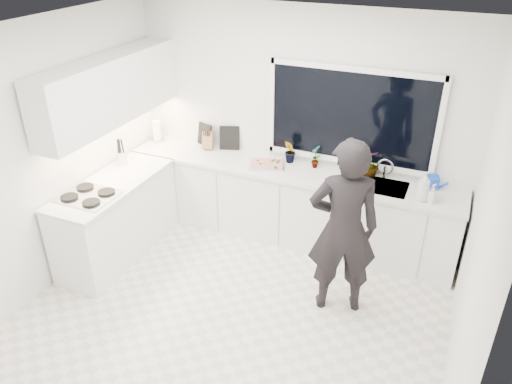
% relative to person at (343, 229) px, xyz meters
% --- Properties ---
extents(floor, '(4.00, 3.50, 0.02)m').
position_rel_person_xyz_m(floor, '(-0.90, -0.47, -0.92)').
color(floor, beige).
rests_on(floor, ground).
extents(wall_back, '(4.00, 0.02, 2.70)m').
position_rel_person_xyz_m(wall_back, '(-0.90, 1.29, 0.44)').
color(wall_back, white).
rests_on(wall_back, ground).
extents(wall_left, '(0.02, 3.50, 2.70)m').
position_rel_person_xyz_m(wall_left, '(-2.91, -0.47, 0.44)').
color(wall_left, white).
rests_on(wall_left, ground).
extents(wall_right, '(0.02, 3.50, 2.70)m').
position_rel_person_xyz_m(wall_right, '(1.11, -0.47, 0.44)').
color(wall_right, white).
rests_on(wall_right, ground).
extents(ceiling, '(4.00, 3.50, 0.02)m').
position_rel_person_xyz_m(ceiling, '(-0.90, -0.47, 1.80)').
color(ceiling, white).
rests_on(ceiling, wall_back).
extents(window, '(1.80, 0.02, 1.00)m').
position_rel_person_xyz_m(window, '(-0.30, 1.26, 0.64)').
color(window, black).
rests_on(window, wall_back).
extents(base_cabinets_back, '(3.92, 0.58, 0.88)m').
position_rel_person_xyz_m(base_cabinets_back, '(-0.90, 0.98, -0.47)').
color(base_cabinets_back, white).
rests_on(base_cabinets_back, floor).
extents(base_cabinets_left, '(0.58, 1.60, 0.88)m').
position_rel_person_xyz_m(base_cabinets_left, '(-2.57, -0.12, -0.47)').
color(base_cabinets_left, white).
rests_on(base_cabinets_left, floor).
extents(countertop_back, '(3.94, 0.62, 0.04)m').
position_rel_person_xyz_m(countertop_back, '(-0.90, 0.97, -0.01)').
color(countertop_back, silver).
rests_on(countertop_back, base_cabinets_back).
extents(countertop_left, '(0.62, 1.60, 0.04)m').
position_rel_person_xyz_m(countertop_left, '(-2.57, -0.12, -0.01)').
color(countertop_left, silver).
rests_on(countertop_left, base_cabinets_left).
extents(upper_cabinets, '(0.34, 2.10, 0.70)m').
position_rel_person_xyz_m(upper_cabinets, '(-2.69, 0.23, 0.94)').
color(upper_cabinets, white).
rests_on(upper_cabinets, wall_left).
extents(sink, '(0.58, 0.42, 0.14)m').
position_rel_person_xyz_m(sink, '(0.15, 0.98, -0.04)').
color(sink, silver).
rests_on(sink, countertop_back).
extents(faucet, '(0.03, 0.03, 0.22)m').
position_rel_person_xyz_m(faucet, '(0.15, 1.18, 0.12)').
color(faucet, silver).
rests_on(faucet, countertop_back).
extents(stovetop, '(0.56, 0.48, 0.03)m').
position_rel_person_xyz_m(stovetop, '(-2.59, -0.47, 0.02)').
color(stovetop, black).
rests_on(stovetop, countertop_left).
extents(person, '(0.78, 0.64, 1.83)m').
position_rel_person_xyz_m(person, '(0.00, 0.00, 0.00)').
color(person, black).
rests_on(person, floor).
extents(pizza_tray, '(0.48, 0.41, 0.03)m').
position_rel_person_xyz_m(pizza_tray, '(-1.16, 0.95, 0.02)').
color(pizza_tray, silver).
rests_on(pizza_tray, countertop_back).
extents(pizza, '(0.44, 0.37, 0.01)m').
position_rel_person_xyz_m(pizza, '(-1.16, 0.95, 0.04)').
color(pizza, red).
rests_on(pizza, pizza_tray).
extents(watering_can, '(0.16, 0.16, 0.13)m').
position_rel_person_xyz_m(watering_can, '(0.67, 1.14, 0.07)').
color(watering_can, blue).
rests_on(watering_can, countertop_back).
extents(paper_towel_roll, '(0.11, 0.11, 0.26)m').
position_rel_person_xyz_m(paper_towel_roll, '(-2.75, 1.08, 0.14)').
color(paper_towel_roll, white).
rests_on(paper_towel_roll, countertop_back).
extents(knife_block, '(0.15, 0.12, 0.22)m').
position_rel_person_xyz_m(knife_block, '(-2.03, 1.12, 0.12)').
color(knife_block, olive).
rests_on(knife_block, countertop_back).
extents(utensil_crock, '(0.15, 0.15, 0.16)m').
position_rel_person_xyz_m(utensil_crock, '(-2.75, 0.33, 0.09)').
color(utensil_crock, '#ADADB2').
rests_on(utensil_crock, countertop_left).
extents(picture_frame_large, '(0.21, 0.09, 0.28)m').
position_rel_person_xyz_m(picture_frame_large, '(-2.13, 1.22, 0.15)').
color(picture_frame_large, black).
rests_on(picture_frame_large, countertop_back).
extents(picture_frame_small, '(0.24, 0.10, 0.30)m').
position_rel_person_xyz_m(picture_frame_small, '(-1.78, 1.22, 0.16)').
color(picture_frame_small, black).
rests_on(picture_frame_small, countertop_back).
extents(herb_plants, '(1.15, 0.31, 0.31)m').
position_rel_person_xyz_m(herb_plants, '(-0.32, 1.14, 0.15)').
color(herb_plants, '#26662D').
rests_on(herb_plants, countertop_back).
extents(soap_bottles, '(0.22, 0.14, 0.32)m').
position_rel_person_xyz_m(soap_bottles, '(0.62, 0.83, 0.15)').
color(soap_bottles, '#D8BF66').
rests_on(soap_bottles, countertop_back).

